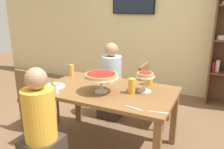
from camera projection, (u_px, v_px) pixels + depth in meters
name	position (u px, v px, depth m)	size (l,w,h in m)	color
ground_plane	(108.00, 145.00, 2.86)	(12.00, 12.00, 0.00)	brown
rear_partition	(161.00, 20.00, 4.35)	(8.00, 0.12, 2.80)	beige
dining_table	(108.00, 97.00, 2.68)	(1.51, 0.90, 0.74)	brown
television	(133.00, 0.00, 4.39)	(0.85, 0.05, 0.52)	black
diner_near_left	(42.00, 135.00, 2.18)	(0.34, 0.34, 1.15)	#382D28
diner_far_left	(111.00, 86.00, 3.49)	(0.34, 0.34, 1.15)	#382D28
chair_head_west	(35.00, 96.00, 3.12)	(0.40, 0.40, 0.87)	brown
chair_far_right	(151.00, 92.00, 3.28)	(0.40, 0.40, 0.87)	brown
deep_dish_pizza_stand	(101.00, 76.00, 2.52)	(0.38, 0.38, 0.21)	silver
personal_pizza_stand	(145.00, 78.00, 2.53)	(0.21, 0.21, 0.22)	silver
salad_plate_near_diner	(96.00, 77.00, 3.06)	(0.20, 0.20, 0.06)	white
salad_plate_far_diner	(54.00, 86.00, 2.72)	(0.25, 0.25, 0.06)	white
beer_glass_amber_tall	(149.00, 79.00, 2.77)	(0.08, 0.08, 0.15)	gold
beer_glass_amber_short	(132.00, 86.00, 2.50)	(0.08, 0.08, 0.17)	gold
beer_glass_amber_spare	(72.00, 70.00, 3.12)	(0.06, 0.06, 0.16)	gold
water_glass_clear_near	(56.00, 88.00, 2.52)	(0.06, 0.06, 0.11)	white
water_glass_clear_far	(110.00, 78.00, 2.85)	(0.06, 0.06, 0.12)	white
cutlery_fork_near	(158.00, 112.00, 2.08)	(0.18, 0.02, 0.01)	silver
cutlery_knife_near	(134.00, 108.00, 2.16)	(0.18, 0.02, 0.01)	silver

